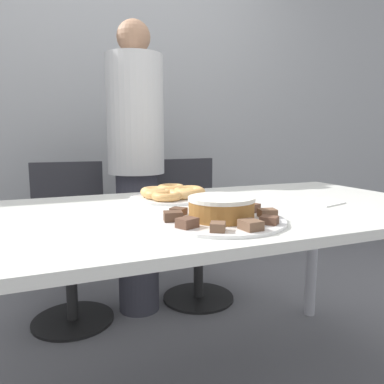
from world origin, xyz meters
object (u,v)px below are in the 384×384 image
at_px(plate_donuts, 171,198).
at_px(person_standing, 136,163).
at_px(office_chair_left, 70,248).
at_px(frosted_cake, 221,208).
at_px(napkin, 323,203).
at_px(office_chair_right, 194,234).
at_px(plate_cake, 221,221).

bearing_deg(plate_donuts, person_standing, 88.82).
height_order(office_chair_left, plate_donuts, office_chair_left).
height_order(frosted_cake, napkin, frosted_cake).
bearing_deg(office_chair_left, plate_donuts, -56.07).
distance_m(office_chair_right, napkin, 1.06).
height_order(office_chair_right, frosted_cake, office_chair_right).
relative_size(plate_donuts, frosted_cake, 1.68).
bearing_deg(frosted_cake, office_chair_left, 107.82).
relative_size(office_chair_left, plate_donuts, 2.58).
bearing_deg(person_standing, plate_cake, -90.67).
xyz_separation_m(office_chair_left, plate_donuts, (0.36, -0.66, 0.36)).
height_order(office_chair_right, napkin, office_chair_right).
bearing_deg(napkin, frosted_cake, -166.06).
distance_m(person_standing, plate_donuts, 0.61).
bearing_deg(plate_cake, napkin, 13.94).
relative_size(person_standing, office_chair_left, 1.87).
xyz_separation_m(person_standing, frosted_cake, (-0.01, -1.06, -0.06)).
xyz_separation_m(person_standing, napkin, (0.49, -0.94, -0.10)).
distance_m(plate_cake, napkin, 0.52).
bearing_deg(frosted_cake, person_standing, 89.33).
height_order(person_standing, plate_donuts, person_standing).
bearing_deg(napkin, office_chair_left, 130.98).
distance_m(office_chair_left, plate_cake, 1.22).
bearing_deg(office_chair_right, napkin, -86.47).
distance_m(person_standing, plate_cake, 1.07).
height_order(plate_cake, napkin, plate_cake).
xyz_separation_m(person_standing, office_chair_right, (0.37, 0.05, -0.46)).
xyz_separation_m(person_standing, plate_donuts, (-0.01, -0.61, -0.10)).
relative_size(office_chair_right, plate_cake, 2.24).
relative_size(office_chair_right, frosted_cake, 4.32).
bearing_deg(office_chair_right, frosted_cake, -112.25).
distance_m(office_chair_right, plate_cake, 1.23).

